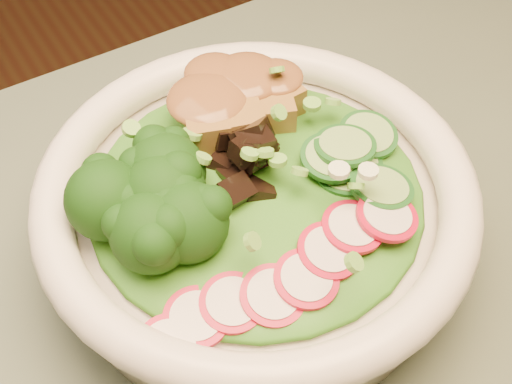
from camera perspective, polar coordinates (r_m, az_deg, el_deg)
salad_bowl at (r=0.51m, az=0.00°, el=-1.57°), size 0.31×0.31×0.08m
lettuce_bed at (r=0.49m, az=0.00°, el=0.08°), size 0.23×0.23×0.03m
broccoli_florets at (r=0.46m, az=-8.27°, el=-0.75°), size 0.10×0.09×0.05m
radish_slices at (r=0.44m, az=3.52°, el=-6.46°), size 0.13×0.07×0.02m
cucumber_slices at (r=0.50m, az=8.18°, el=3.08°), size 0.09×0.09×0.04m
mushroom_heap at (r=0.49m, az=-0.52°, el=2.54°), size 0.09×0.09×0.05m
tofu_cubes at (r=0.53m, az=-2.29°, el=6.82°), size 0.11×0.08×0.04m
peanut_sauce at (r=0.52m, az=-2.34°, el=8.02°), size 0.08×0.06×0.02m
scallion_garnish at (r=0.47m, az=0.00°, el=2.30°), size 0.22×0.22×0.03m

